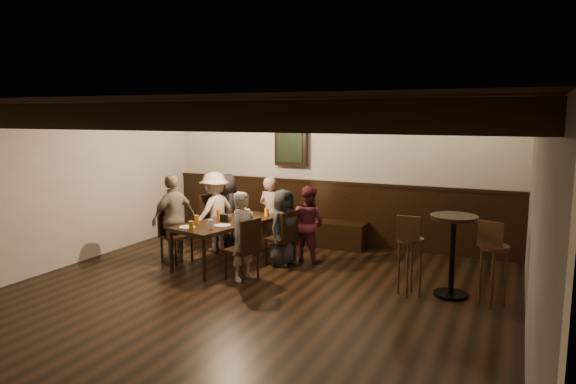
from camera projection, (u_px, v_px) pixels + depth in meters
The scene contains 27 objects.
room at pixel (290, 193), 8.27m from camera, with size 7.00×7.00×7.00m.
dining_table at pixel (228, 225), 8.03m from camera, with size 1.19×1.94×0.68m.
chair_left_near at pixel (216, 233), 8.86m from camera, with size 0.53×0.53×0.97m.
chair_left_far at pixel (176, 245), 8.16m from camera, with size 0.49×0.49×0.90m.
chair_right_near at pixel (282, 248), 8.00m from camera, with size 0.47×0.47×0.86m.
chair_right_far at pixel (243, 261), 7.29m from camera, with size 0.48×0.48×0.88m.
person_bench_left at pixel (227, 209), 9.27m from camera, with size 0.62×0.41×1.28m, color #262528.
person_bench_centre at pixel (271, 213), 8.85m from camera, with size 0.47×0.31×1.28m, color gray.
person_bench_right at pixel (308, 223), 8.19m from camera, with size 0.59×0.46×1.21m, color maroon.
person_left_near at pixel (215, 211), 8.82m from camera, with size 0.88×0.51×1.36m, color #BDAAA0.
person_left_far at pixel (174, 218), 8.11m from camera, with size 0.82×0.34×1.40m, color gray.
person_right_near at pixel (283, 227), 7.93m from camera, with size 0.58×0.38×1.20m, color #252527.
person_right_far at pixel (244, 236), 7.22m from camera, with size 0.46×0.30×1.26m, color #B2A396.
pint_a at pixel (245, 208), 8.73m from camera, with size 0.07×0.07×0.14m, color #BF7219.
pint_b at pixel (267, 212), 8.37m from camera, with size 0.07×0.07×0.14m, color #BF7219.
pint_c at pixel (219, 214), 8.27m from camera, with size 0.07×0.07×0.14m, color #BF7219.
pint_d at pixel (251, 217), 7.99m from camera, with size 0.07×0.07×0.14m, color silver.
pint_e at pixel (197, 220), 7.79m from camera, with size 0.07×0.07×0.14m, color #BF7219.
pint_f at pixel (211, 224), 7.46m from camera, with size 0.07×0.07×0.14m, color silver.
pint_g at pixel (191, 226), 7.35m from camera, with size 0.07×0.07×0.14m, color #BF7219.
plate_near at pixel (187, 227), 7.56m from camera, with size 0.24×0.24×0.01m, color white.
plate_far at pixel (223, 225), 7.67m from camera, with size 0.24×0.24×0.01m, color white.
condiment_caddy at pixel (226, 218), 7.97m from camera, with size 0.15×0.10×0.12m, color black.
candle at pixel (246, 218), 8.18m from camera, with size 0.05×0.05×0.05m, color beige.
high_top_table at pixel (453, 243), 6.55m from camera, with size 0.60×0.60×1.06m.
bar_stool_left at pixel (409, 265), 6.61m from camera, with size 0.34×0.35×1.08m.
bar_stool_right at pixel (493, 274), 6.25m from camera, with size 0.37×0.38×1.08m.
Camera 1 is at (3.08, -5.23, 2.32)m, focal length 32.00 mm.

